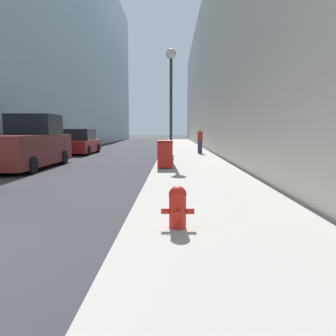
{
  "coord_description": "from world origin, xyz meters",
  "views": [
    {
      "loc": [
        4.0,
        -2.89,
        1.58
      ],
      "look_at": [
        3.68,
        19.1,
        -0.99
      ],
      "focal_mm": 35.0,
      "sensor_mm": 36.0,
      "label": 1
    }
  ],
  "objects_px": {
    "trash_bin": "(165,154)",
    "pickup_truck": "(27,145)",
    "lamppost": "(171,85)",
    "parked_sedan_near": "(80,143)",
    "pedestrian_on_sidewalk": "(200,141)",
    "fire_hydrant": "(178,206)"
  },
  "relations": [
    {
      "from": "fire_hydrant",
      "to": "pedestrian_on_sidewalk",
      "type": "relative_size",
      "value": 0.41
    },
    {
      "from": "fire_hydrant",
      "to": "parked_sedan_near",
      "type": "relative_size",
      "value": 0.14
    },
    {
      "from": "pedestrian_on_sidewalk",
      "to": "fire_hydrant",
      "type": "bearing_deg",
      "value": -95.91
    },
    {
      "from": "trash_bin",
      "to": "pickup_truck",
      "type": "height_order",
      "value": "pickup_truck"
    },
    {
      "from": "trash_bin",
      "to": "pedestrian_on_sidewalk",
      "type": "relative_size",
      "value": 0.68
    },
    {
      "from": "lamppost",
      "to": "fire_hydrant",
      "type": "bearing_deg",
      "value": -89.17
    },
    {
      "from": "fire_hydrant",
      "to": "trash_bin",
      "type": "distance_m",
      "value": 7.74
    },
    {
      "from": "trash_bin",
      "to": "lamppost",
      "type": "bearing_deg",
      "value": 86.19
    },
    {
      "from": "lamppost",
      "to": "pickup_truck",
      "type": "distance_m",
      "value": 6.84
    },
    {
      "from": "pickup_truck",
      "to": "pedestrian_on_sidewalk",
      "type": "distance_m",
      "value": 10.36
    },
    {
      "from": "fire_hydrant",
      "to": "parked_sedan_near",
      "type": "height_order",
      "value": "parked_sedan_near"
    },
    {
      "from": "pickup_truck",
      "to": "parked_sedan_near",
      "type": "relative_size",
      "value": 1.26
    },
    {
      "from": "trash_bin",
      "to": "pickup_truck",
      "type": "xyz_separation_m",
      "value": [
        -5.72,
        0.95,
        0.27
      ]
    },
    {
      "from": "fire_hydrant",
      "to": "pickup_truck",
      "type": "distance_m",
      "value": 10.61
    },
    {
      "from": "fire_hydrant",
      "to": "lamppost",
      "type": "height_order",
      "value": "lamppost"
    },
    {
      "from": "trash_bin",
      "to": "pedestrian_on_sidewalk",
      "type": "height_order",
      "value": "pedestrian_on_sidewalk"
    },
    {
      "from": "pickup_truck",
      "to": "parked_sedan_near",
      "type": "xyz_separation_m",
      "value": [
        -0.13,
        8.1,
        -0.2
      ]
    },
    {
      "from": "fire_hydrant",
      "to": "trash_bin",
      "type": "relative_size",
      "value": 0.6
    },
    {
      "from": "trash_bin",
      "to": "fire_hydrant",
      "type": "bearing_deg",
      "value": -87.32
    },
    {
      "from": "pickup_truck",
      "to": "parked_sedan_near",
      "type": "height_order",
      "value": "pickup_truck"
    },
    {
      "from": "parked_sedan_near",
      "to": "pedestrian_on_sidewalk",
      "type": "xyz_separation_m",
      "value": [
        7.82,
        -1.16,
        0.16
      ]
    },
    {
      "from": "fire_hydrant",
      "to": "pickup_truck",
      "type": "xyz_separation_m",
      "value": [
        -6.08,
        8.68,
        0.48
      ]
    }
  ]
}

